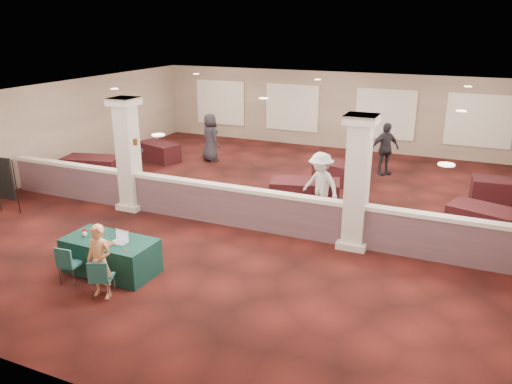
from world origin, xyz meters
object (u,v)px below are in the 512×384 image
at_px(woman, 100,262).
at_px(far_table_front_right, 489,224).
at_px(conf_chair_main, 100,276).
at_px(far_table_back_center, 339,173).
at_px(near_table, 111,256).
at_px(far_table_front_center, 305,194).
at_px(conf_chair_side, 68,262).
at_px(far_table_front_left, 92,168).
at_px(attendee_d, 210,138).
at_px(attendee_b, 320,185).
at_px(far_table_back_right, 504,192).
at_px(attendee_a, 131,153).
at_px(far_table_back_left, 159,152).
at_px(attendee_c, 385,149).

distance_m(woman, far_table_front_right, 9.27).
bearing_deg(conf_chair_main, far_table_back_center, 53.83).
bearing_deg(near_table, far_table_front_center, 66.33).
distance_m(conf_chair_side, far_table_front_left, 7.45).
bearing_deg(far_table_front_right, attendee_d, 159.46).
relative_size(far_table_back_center, attendee_b, 0.91).
distance_m(conf_chair_main, far_table_back_center, 9.37).
distance_m(far_table_back_right, attendee_a, 11.88).
bearing_deg(far_table_front_right, far_table_back_center, 147.57).
distance_m(conf_chair_main, far_table_back_right, 11.68).
bearing_deg(attendee_a, far_table_front_left, -171.52).
height_order(far_table_front_center, far_table_back_left, far_table_front_center).
relative_size(far_table_back_left, far_table_back_center, 1.02).
height_order(woman, attendee_d, attendee_d).
bearing_deg(attendee_d, far_table_front_left, 85.36).
bearing_deg(attendee_a, near_table, -70.63).
bearing_deg(far_table_front_right, far_table_front_left, 180.00).
xyz_separation_m(far_table_front_right, attendee_c, (-3.39, 4.56, 0.53)).
distance_m(far_table_front_center, attendee_a, 6.30).
height_order(conf_chair_side, attendee_a, attendee_a).
relative_size(far_table_back_left, attendee_c, 0.93).
height_order(attendee_a, attendee_c, attendee_a).
height_order(woman, far_table_back_center, woman).
xyz_separation_m(conf_chair_side, far_table_front_center, (3.05, 6.25, -0.08)).
distance_m(conf_chair_side, far_table_back_right, 12.19).
relative_size(conf_chair_side, attendee_a, 0.44).
bearing_deg(far_table_front_right, attendee_c, 126.67).
xyz_separation_m(conf_chair_main, far_table_front_center, (2.02, 6.47, -0.09)).
bearing_deg(attendee_c, conf_chair_side, -155.10).
bearing_deg(attendee_d, conf_chair_main, 136.99).
xyz_separation_m(far_table_front_left, far_table_back_center, (7.91, 2.90, -0.05)).
bearing_deg(attendee_c, far_table_back_right, -64.96).
distance_m(far_table_back_center, attendee_d, 5.41).
bearing_deg(near_table, far_table_front_right, 36.03).
xyz_separation_m(conf_chair_main, far_table_back_right, (7.37, 9.06, -0.11)).
bearing_deg(far_table_back_right, attendee_b, -145.84).
height_order(conf_chair_main, attendee_c, attendee_c).
bearing_deg(attendee_b, far_table_back_center, 117.66).
relative_size(far_table_front_left, attendee_b, 1.03).
relative_size(far_table_front_center, attendee_d, 1.07).
bearing_deg(near_table, far_table_back_center, 71.45).
xyz_separation_m(conf_chair_side, far_table_back_left, (-3.77, 8.83, -0.13)).
relative_size(conf_chair_main, far_table_back_right, 0.45).
distance_m(attendee_b, attendee_c, 4.94).
bearing_deg(conf_chair_side, far_table_back_center, 63.56).
bearing_deg(far_table_back_left, near_table, -62.20).
bearing_deg(woman, attendee_c, 67.89).
bearing_deg(far_table_front_right, conf_chair_main, -138.41).
bearing_deg(far_table_back_center, far_table_back_right, 0.00).
bearing_deg(far_table_back_center, near_table, -109.80).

